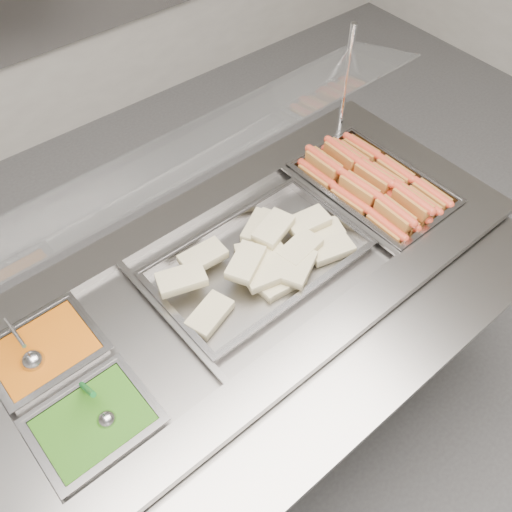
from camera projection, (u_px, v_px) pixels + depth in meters
ground at (301, 440)px, 2.39m from camera, size 6.00×6.00×0.00m
steam_counter at (246, 340)px, 2.19m from camera, size 1.89×0.87×0.89m
tray_rail at (357, 383)px, 1.64m from camera, size 1.79×0.42×0.05m
sneeze_guard at (196, 148)px, 1.68m from camera, size 1.64×0.33×0.44m
pan_hotdogs at (372, 191)px, 2.14m from camera, size 0.35×0.55×0.10m
pan_wraps at (258, 264)px, 1.89m from camera, size 0.68×0.41×0.07m
pan_beans at (47, 357)px, 1.68m from camera, size 0.30×0.25×0.10m
pan_peas at (97, 428)px, 1.54m from camera, size 0.30×0.25×0.10m
hotdogs_in_buns at (371, 184)px, 2.10m from camera, size 0.31×0.52×0.12m
tortilla_wraps at (268, 256)px, 1.86m from camera, size 0.68×0.38×0.10m
ladle at (32, 359)px, 1.62m from camera, size 0.07×0.20×0.13m
serving_spoon at (103, 415)px, 1.52m from camera, size 0.06×0.17×0.15m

